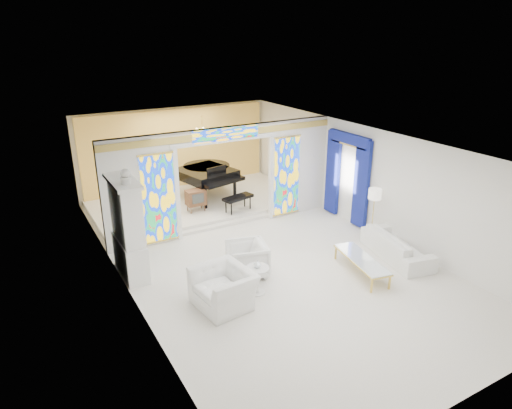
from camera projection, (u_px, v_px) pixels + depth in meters
floor at (260, 253)px, 11.98m from camera, size 12.00×12.00×0.00m
ceiling at (261, 141)px, 10.91m from camera, size 7.00×12.00×0.02m
wall_back at (176, 149)px, 16.31m from camera, size 7.00×0.02×3.00m
wall_front at (470, 325)px, 6.58m from camera, size 7.00×0.02×3.00m
wall_left at (121, 228)px, 9.83m from camera, size 0.02×12.00×3.00m
wall_right at (366, 179)px, 13.07m from camera, size 0.02×12.00×3.00m
partition_wall at (225, 174)px, 13.01m from camera, size 7.00×0.22×3.00m
stained_glass_left at (159, 199)px, 12.11m from camera, size 0.90×0.04×2.40m
stained_glass_right at (286, 176)px, 13.99m from camera, size 0.90×0.04×2.40m
stained_glass_transom at (226, 134)px, 12.51m from camera, size 2.00×0.04×0.34m
alcove_platform at (199, 203)px, 15.28m from camera, size 6.80×3.80×0.18m
gold_curtain_back at (177, 150)px, 16.22m from camera, size 6.70×0.10×2.90m
chandelier at (202, 130)px, 14.41m from camera, size 0.48×0.48×0.30m
blue_drapes at (347, 171)px, 13.57m from camera, size 0.14×1.85×2.65m
china_cabinet at (128, 229)px, 10.56m from camera, size 0.56×1.46×2.72m
armchair_left at (223, 288)px, 9.60m from camera, size 1.22×1.35×0.81m
armchair_right at (247, 259)px, 10.80m from camera, size 1.10×1.08×0.83m
sofa at (397, 246)px, 11.69m from camera, size 1.31×2.34×0.64m
side_table at (257, 276)px, 10.02m from camera, size 0.55×0.55×0.64m
vase at (257, 264)px, 9.91m from camera, size 0.18×0.18×0.17m
coffee_table at (362, 260)px, 10.87m from camera, size 0.90×1.88×0.40m
floor_lamp at (375, 196)px, 12.45m from camera, size 0.45×0.45×1.46m
grand_piano at (207, 173)px, 15.34m from camera, size 2.16×3.31×1.22m
tv_console at (196, 198)px, 14.16m from camera, size 0.60×0.41×0.69m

